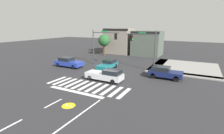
{
  "coord_description": "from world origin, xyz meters",
  "views": [
    {
      "loc": [
        10.99,
        -19.27,
        6.69
      ],
      "look_at": [
        0.56,
        0.58,
        1.17
      ],
      "focal_mm": 27.18,
      "sensor_mm": 36.0,
      "label": 1
    }
  ],
  "objects": [
    {
      "name": "car_silver",
      "position": [
        1.01,
        -1.9,
        0.74
      ],
      "size": [
        4.72,
        1.72,
        1.5
      ],
      "rotation": [
        0.0,
        0.0,
        3.14
      ],
      "color": "#B7BABF",
      "rests_on": "ground_plane"
    },
    {
      "name": "roadside_tree",
      "position": [
        -8.5,
        14.0,
        3.36
      ],
      "size": [
        2.65,
        2.65,
        4.72
      ],
      "color": "#4C3823",
      "rests_on": "ground_plane"
    },
    {
      "name": "ground_plane",
      "position": [
        0.0,
        0.0,
        0.0
      ],
      "size": [
        120.0,
        120.0,
        0.0
      ],
      "primitive_type": "plane",
      "color": "#2B2B2D"
    },
    {
      "name": "crosswalk_near",
      "position": [
        -0.0,
        -4.5,
        0.0
      ],
      "size": [
        9.67,
        3.07,
        0.01
      ],
      "color": "silver",
      "rests_on": "ground_plane"
    },
    {
      "name": "car_teal",
      "position": [
        -1.68,
        3.46,
        0.7
      ],
      "size": [
        1.74,
        4.16,
        1.39
      ],
      "rotation": [
        0.0,
        0.0,
        -1.57
      ],
      "color": "#196B70",
      "rests_on": "ground_plane"
    },
    {
      "name": "traffic_signal_northeast",
      "position": [
        3.57,
        5.16,
        4.05
      ],
      "size": [
        4.57,
        0.32,
        5.96
      ],
      "rotation": [
        0.0,
        0.0,
        3.14
      ],
      "color": "#383A3D",
      "rests_on": "ground_plane"
    },
    {
      "name": "car_blue",
      "position": [
        -8.07,
        1.55,
        0.8
      ],
      "size": [
        4.77,
        1.91,
        1.59
      ],
      "color": "#23389E",
      "rests_on": "ground_plane"
    },
    {
      "name": "bike_detector_marking",
      "position": [
        1.51,
        -9.23,
        0.0
      ],
      "size": [
        1.17,
        1.17,
        0.01
      ],
      "color": "yellow",
      "rests_on": "ground_plane"
    },
    {
      "name": "car_navy",
      "position": [
        7.18,
        2.58,
        0.79
      ],
      "size": [
        4.16,
        1.9,
        1.52
      ],
      "color": "#141E4C",
      "rests_on": "ground_plane"
    },
    {
      "name": "traffic_signal_northwest",
      "position": [
        -3.76,
        5.4,
        4.12
      ],
      "size": [
        5.05,
        0.32,
        5.92
      ],
      "color": "#383A3D",
      "rests_on": "ground_plane"
    },
    {
      "name": "curb_corner_northeast",
      "position": [
        8.49,
        9.42,
        0.07
      ],
      "size": [
        10.0,
        10.6,
        0.15
      ],
      "color": "gray",
      "rests_on": "ground_plane"
    },
    {
      "name": "storefront_row",
      "position": [
        -3.38,
        18.7,
        2.88
      ],
      "size": [
        13.21,
        5.76,
        5.98
      ],
      "color": "gray",
      "rests_on": "ground_plane"
    },
    {
      "name": "lane_markings",
      "position": [
        1.11,
        -12.02,
        0.0
      ],
      "size": [
        6.8,
        20.25,
        0.01
      ],
      "color": "white",
      "rests_on": "ground_plane"
    }
  ]
}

